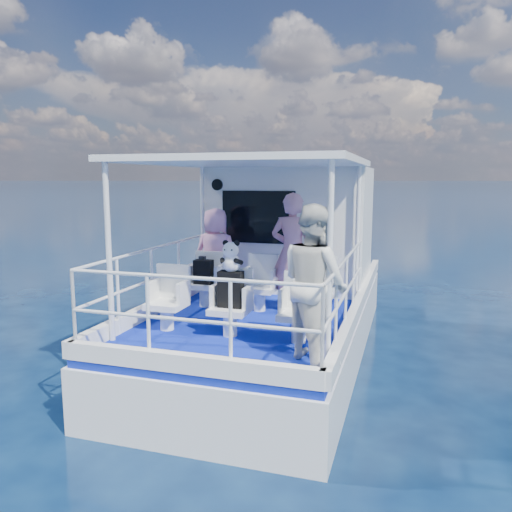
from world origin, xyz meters
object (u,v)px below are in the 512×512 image
Objects in this scene: passenger_port_fwd at (216,255)px; panda at (231,256)px; passenger_stbd_aft at (315,282)px; backpack_center at (231,289)px.

panda is at bearing 116.32° from passenger_port_fwd.
passenger_stbd_aft is at bearing 131.60° from passenger_port_fwd.
backpack_center is 0.43m from panda.
passenger_port_fwd is 1.98m from panda.
panda is at bearing -30.01° from backpack_center.
passenger_port_fwd is at bearing -1.09° from passenger_stbd_aft.
passenger_stbd_aft is 3.76× the size of backpack_center.
passenger_port_fwd reaches higher than backpack_center.
passenger_stbd_aft reaches higher than passenger_port_fwd.
passenger_stbd_aft is at bearing -22.78° from panda.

